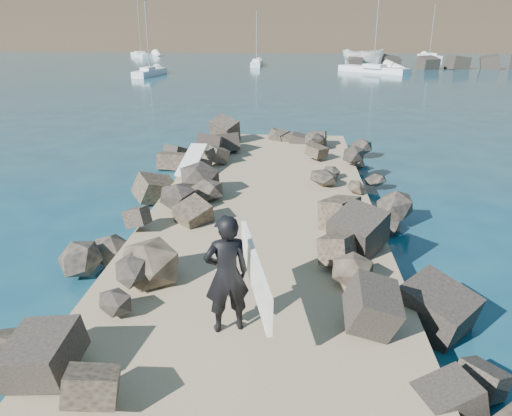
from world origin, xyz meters
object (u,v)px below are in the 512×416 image
object	(u,v)px
surfboard_resting	(192,163)
sailboat_b	(257,63)
surfer_with_board	(231,274)
boat_imported	(362,58)

from	to	relation	value
surfboard_resting	sailboat_b	size ratio (longest dim) A/B	0.32
surfboard_resting	sailboat_b	xyz separation A→B (m)	(-1.83, 53.00, -0.69)
surfer_with_board	surfboard_resting	bearing A→B (deg)	105.24
sailboat_b	boat_imported	bearing A→B (deg)	-0.95
boat_imported	surfer_with_board	distance (m)	62.18
boat_imported	sailboat_b	world-z (taller)	sailboat_b
surfboard_resting	boat_imported	bearing A→B (deg)	79.98
surfboard_resting	boat_imported	distance (m)	54.11
surfboard_resting	surfer_with_board	world-z (taller)	surfer_with_board
surfer_with_board	sailboat_b	bearing A→B (deg)	93.89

